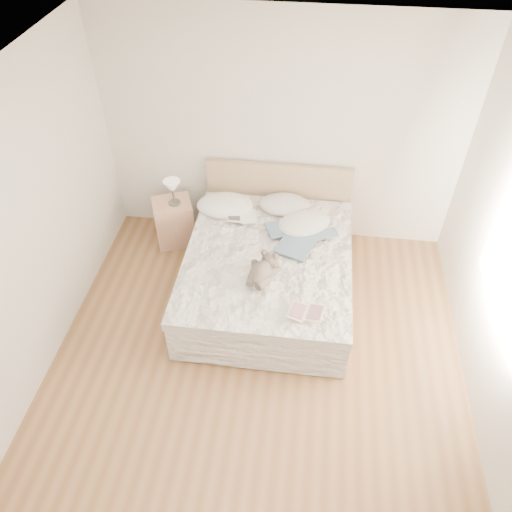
# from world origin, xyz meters

# --- Properties ---
(floor) EXTENTS (4.00, 4.50, 0.00)m
(floor) POSITION_xyz_m (0.00, 0.00, 0.00)
(floor) COLOR brown
(floor) RESTS_ON ground
(ceiling) EXTENTS (4.00, 4.50, 0.00)m
(ceiling) POSITION_xyz_m (0.00, 0.00, 2.70)
(ceiling) COLOR white
(ceiling) RESTS_ON ground
(wall_back) EXTENTS (4.00, 0.02, 2.70)m
(wall_back) POSITION_xyz_m (0.00, 2.25, 1.35)
(wall_back) COLOR silver
(wall_back) RESTS_ON ground
(wall_left) EXTENTS (0.02, 4.50, 2.70)m
(wall_left) POSITION_xyz_m (-2.00, 0.00, 1.35)
(wall_left) COLOR silver
(wall_left) RESTS_ON ground
(bed) EXTENTS (1.72, 2.14, 1.00)m
(bed) POSITION_xyz_m (0.00, 1.19, 0.31)
(bed) COLOR tan
(bed) RESTS_ON floor
(nightstand) EXTENTS (0.57, 0.54, 0.56)m
(nightstand) POSITION_xyz_m (-1.23, 1.89, 0.28)
(nightstand) COLOR tan
(nightstand) RESTS_ON floor
(table_lamp) EXTENTS (0.24, 0.24, 0.31)m
(table_lamp) POSITION_xyz_m (-1.19, 1.89, 0.78)
(table_lamp) COLOR #4C4741
(table_lamp) RESTS_ON nightstand
(pillow_left) EXTENTS (0.69, 0.51, 0.19)m
(pillow_left) POSITION_xyz_m (-0.58, 1.83, 0.64)
(pillow_left) COLOR white
(pillow_left) RESTS_ON bed
(pillow_middle) EXTENTS (0.59, 0.42, 0.18)m
(pillow_middle) POSITION_xyz_m (0.10, 1.92, 0.64)
(pillow_middle) COLOR silver
(pillow_middle) RESTS_ON bed
(pillow_right) EXTENTS (0.73, 0.66, 0.18)m
(pillow_right) POSITION_xyz_m (0.34, 1.62, 0.64)
(pillow_right) COLOR silver
(pillow_right) RESTS_ON bed
(blouse) EXTENTS (0.72, 0.74, 0.02)m
(blouse) POSITION_xyz_m (0.30, 1.31, 0.63)
(blouse) COLOR #40586E
(blouse) RESTS_ON bed
(photo_book) EXTENTS (0.39, 0.31, 0.03)m
(photo_book) POSITION_xyz_m (-0.36, 1.66, 0.63)
(photo_book) COLOR white
(photo_book) RESTS_ON bed
(childrens_book) EXTENTS (0.36, 0.28, 0.02)m
(childrens_book) POSITION_xyz_m (0.43, 0.35, 0.63)
(childrens_book) COLOR #FCECCB
(childrens_book) RESTS_ON bed
(teddy_bear) EXTENTS (0.36, 0.44, 0.20)m
(teddy_bear) POSITION_xyz_m (-0.03, 0.72, 0.65)
(teddy_bear) COLOR brown
(teddy_bear) RESTS_ON bed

